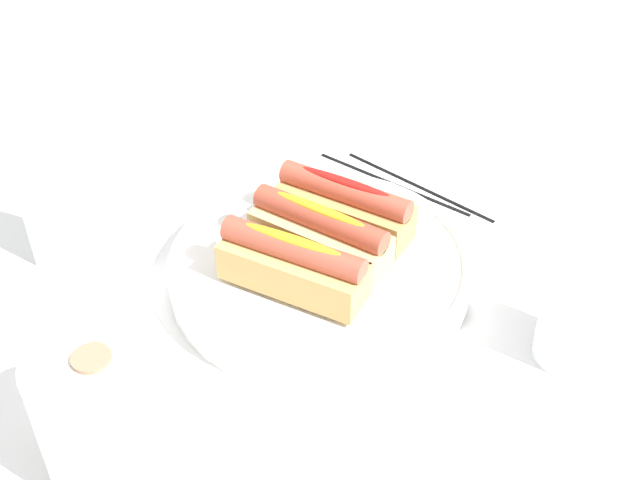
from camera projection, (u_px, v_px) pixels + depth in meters
The scene contains 10 objects.
ground_plane at pixel (342, 284), 0.87m from camera, with size 2.40×2.40×0.00m, color white.
serving_bowl at pixel (320, 267), 0.86m from camera, with size 0.32×0.32×0.04m.
hotdog_front at pixel (345, 206), 0.87m from camera, with size 0.15×0.05×0.06m.
hotdog_back at pixel (320, 234), 0.83m from camera, with size 0.15×0.05×0.06m.
hotdog_side at pixel (293, 265), 0.80m from camera, with size 0.15×0.06×0.06m.
water_glass at pixel (574, 324), 0.77m from camera, with size 0.07×0.07×0.09m.
paper_towel_roll at pixel (106, 415), 0.65m from camera, with size 0.11×0.11×0.13m.
napkin_box at pixel (78, 212), 0.84m from camera, with size 0.11×0.04×0.15m, color white.
chopstick_near at pixel (393, 182), 1.01m from camera, with size 0.01×0.01×0.22m, color black.
chopstick_far at pixel (418, 185), 1.01m from camera, with size 0.01×0.01×0.22m, color black.
Camera 1 is at (-0.33, 0.56, 0.58)m, focal length 45.55 mm.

